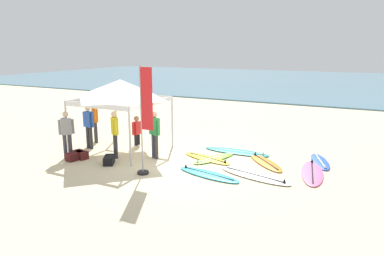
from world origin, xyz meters
TOP-DOWN VIEW (x-y plane):
  - ground_plane at (0.00, 0.00)m, footprint 80.00×80.00m
  - sea at (0.00, 32.81)m, footprint 80.00×36.00m
  - canopy_tent at (-2.45, 0.52)m, footprint 2.93×2.93m
  - surfboard_yellow at (0.91, 1.00)m, footprint 2.10×1.12m
  - surfboard_white at (2.96, 0.04)m, footprint 2.53×1.25m
  - surfboard_teal at (1.56, 2.28)m, footprint 2.58×0.75m
  - surfboard_cyan at (1.62, -0.50)m, footprint 2.32×1.07m
  - surfboard_pink at (4.51, 1.13)m, footprint 1.06×2.53m
  - surfboard_lime at (1.13, 1.08)m, footprint 1.20×1.95m
  - surfboard_orange at (2.91, 1.47)m, footprint 1.79×1.89m
  - surfboard_blue at (4.58, 2.43)m, footprint 1.10×1.95m
  - person_orange at (-4.25, 1.05)m, footprint 0.44×0.40m
  - person_blue at (-3.82, 0.20)m, footprint 0.55×0.25m
  - person_grey at (-3.64, -1.12)m, footprint 0.41×0.43m
  - person_green at (-0.82, 0.27)m, footprint 0.52×0.33m
  - person_yellow at (-2.13, -0.30)m, footprint 0.42×0.41m
  - person_red at (-2.47, 1.50)m, footprint 0.22×0.55m
  - banner_flag at (-0.17, -1.29)m, footprint 0.60×0.36m
  - gear_bag_near_tent at (-3.26, -1.18)m, footprint 0.43×0.65m
  - gear_bag_by_pole at (-3.22, -0.95)m, footprint 0.66×0.46m
  - gear_bag_on_sand at (-1.89, -0.99)m, footprint 0.58×0.68m

SIDE VIEW (x-z plane):
  - ground_plane at x=0.00m, z-range 0.00..0.00m
  - surfboard_teal at x=1.56m, z-range -0.06..0.13m
  - surfboard_pink at x=4.51m, z-range -0.06..0.13m
  - surfboard_white at x=2.96m, z-range -0.06..0.13m
  - surfboard_cyan at x=1.62m, z-range -0.06..0.13m
  - surfboard_orange at x=2.91m, z-range -0.06..0.13m
  - surfboard_yellow at x=0.91m, z-range -0.06..0.13m
  - surfboard_lime at x=1.13m, z-range -0.06..0.13m
  - surfboard_blue at x=4.58m, z-range -0.06..0.13m
  - sea at x=0.00m, z-range 0.00..0.10m
  - gear_bag_near_tent at x=-3.26m, z-range 0.00..0.28m
  - gear_bag_by_pole at x=-3.22m, z-range 0.00..0.28m
  - gear_bag_on_sand at x=-1.89m, z-range 0.00..0.28m
  - person_red at x=-2.47m, z-range 0.06..1.26m
  - person_orange at x=-4.25m, z-range 0.13..1.84m
  - person_blue at x=-3.82m, z-range 0.13..1.84m
  - person_grey at x=-3.64m, z-range 0.13..1.84m
  - person_green at x=-0.82m, z-range 0.13..1.84m
  - person_yellow at x=-2.13m, z-range 0.13..1.84m
  - banner_flag at x=-0.17m, z-range -0.13..3.27m
  - canopy_tent at x=-2.45m, z-range 1.01..3.76m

